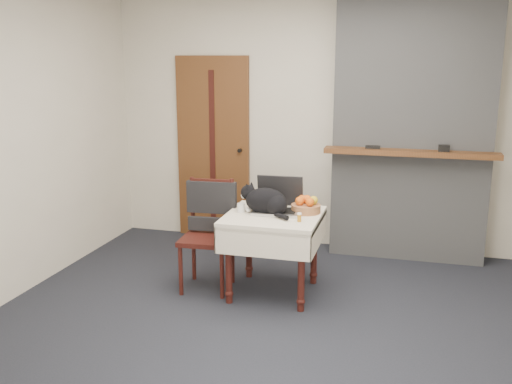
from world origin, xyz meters
TOP-DOWN VIEW (x-y plane):
  - ground at (0.00, 0.00)m, footprint 4.50×4.50m
  - room_shell at (0.00, 0.46)m, footprint 4.52×4.01m
  - door at (-1.20, 1.97)m, footprint 0.82×0.10m
  - chimney at (0.90, 1.85)m, footprint 1.62×0.48m
  - side_table at (-0.17, 0.56)m, footprint 0.78×0.78m
  - laptop at (-0.16, 0.67)m, footprint 0.41×0.36m
  - cat at (-0.23, 0.56)m, footprint 0.48×0.34m
  - cream_jar at (-0.45, 0.55)m, footprint 0.07×0.07m
  - pill_bottle at (0.08, 0.40)m, footprint 0.04×0.04m
  - fruit_basket at (0.08, 0.69)m, footprint 0.25×0.25m
  - desk_clutter at (-0.03, 0.63)m, footprint 0.15×0.05m
  - chair at (-0.75, 0.60)m, footprint 0.46×0.45m

SIDE VIEW (x-z plane):
  - ground at x=0.00m, z-range 0.00..0.00m
  - side_table at x=-0.17m, z-range 0.24..0.94m
  - chair at x=-0.75m, z-range 0.13..1.09m
  - desk_clutter at x=-0.03m, z-range 0.70..0.71m
  - pill_bottle at x=0.08m, z-range 0.70..0.77m
  - cream_jar at x=-0.45m, z-range 0.70..0.78m
  - fruit_basket at x=0.08m, z-range 0.69..0.83m
  - laptop at x=-0.16m, z-range 0.63..0.92m
  - cat at x=-0.23m, z-range 0.68..0.93m
  - door at x=-1.20m, z-range 0.00..2.00m
  - chimney at x=0.90m, z-range 0.00..2.60m
  - room_shell at x=0.00m, z-range 0.46..3.07m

